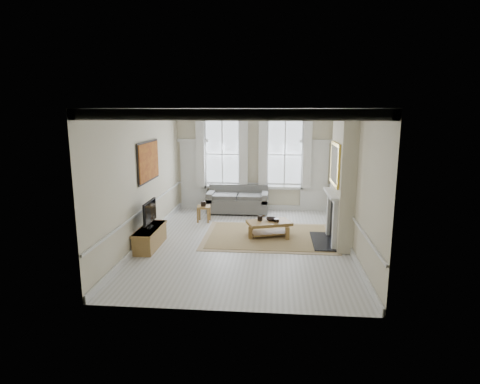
# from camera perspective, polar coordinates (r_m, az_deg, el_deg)

# --- Properties ---
(floor) EXTENTS (7.20, 7.20, 0.00)m
(floor) POSITION_cam_1_polar(r_m,az_deg,el_deg) (10.44, 0.74, -7.22)
(floor) COLOR #B7B5AD
(floor) RESTS_ON ground
(ceiling) EXTENTS (7.20, 7.20, 0.00)m
(ceiling) POSITION_cam_1_polar(r_m,az_deg,el_deg) (9.88, 0.80, 11.79)
(ceiling) COLOR white
(ceiling) RESTS_ON back_wall
(back_wall) EXTENTS (5.20, 0.00, 5.20)m
(back_wall) POSITION_cam_1_polar(r_m,az_deg,el_deg) (13.57, 1.92, 4.56)
(back_wall) COLOR beige
(back_wall) RESTS_ON floor
(left_wall) EXTENTS (0.00, 7.20, 7.20)m
(left_wall) POSITION_cam_1_polar(r_m,az_deg,el_deg) (10.54, -13.49, 2.17)
(left_wall) COLOR beige
(left_wall) RESTS_ON floor
(right_wall) EXTENTS (0.00, 7.20, 7.20)m
(right_wall) POSITION_cam_1_polar(r_m,az_deg,el_deg) (10.16, 15.55, 1.73)
(right_wall) COLOR beige
(right_wall) RESTS_ON floor
(window_left) EXTENTS (1.26, 0.20, 2.20)m
(window_left) POSITION_cam_1_polar(r_m,az_deg,el_deg) (13.60, -2.53, 5.42)
(window_left) COLOR #B2BCC6
(window_left) RESTS_ON back_wall
(window_right) EXTENTS (1.26, 0.20, 2.20)m
(window_right) POSITION_cam_1_polar(r_m,az_deg,el_deg) (13.48, 6.39, 5.31)
(window_right) COLOR #B2BCC6
(window_right) RESTS_ON back_wall
(door_left) EXTENTS (0.90, 0.08, 2.30)m
(door_left) POSITION_cam_1_polar(r_m,az_deg,el_deg) (13.88, -6.59, 2.36)
(door_left) COLOR silver
(door_left) RESTS_ON floor
(door_right) EXTENTS (0.90, 0.08, 2.30)m
(door_right) POSITION_cam_1_polar(r_m,az_deg,el_deg) (13.66, 10.52, 2.09)
(door_right) COLOR silver
(door_right) RESTS_ON floor
(painting) EXTENTS (0.05, 1.66, 1.06)m
(painting) POSITION_cam_1_polar(r_m,az_deg,el_deg) (10.76, -12.87, 4.28)
(painting) COLOR #BC7220
(painting) RESTS_ON left_wall
(chimney_breast) EXTENTS (0.35, 1.70, 3.38)m
(chimney_breast) POSITION_cam_1_polar(r_m,az_deg,el_deg) (10.33, 14.40, 1.94)
(chimney_breast) COLOR beige
(chimney_breast) RESTS_ON floor
(hearth) EXTENTS (0.55, 1.50, 0.05)m
(hearth) POSITION_cam_1_polar(r_m,az_deg,el_deg) (10.67, 11.68, -6.91)
(hearth) COLOR black
(hearth) RESTS_ON floor
(fireplace) EXTENTS (0.21, 1.45, 1.33)m
(fireplace) POSITION_cam_1_polar(r_m,az_deg,el_deg) (10.50, 12.92, -3.24)
(fireplace) COLOR silver
(fireplace) RESTS_ON floor
(mirror) EXTENTS (0.06, 1.26, 1.06)m
(mirror) POSITION_cam_1_polar(r_m,az_deg,el_deg) (10.24, 13.31, 3.90)
(mirror) COLOR gold
(mirror) RESTS_ON chimney_breast
(sofa) EXTENTS (1.99, 0.97, 0.89)m
(sofa) POSITION_cam_1_polar(r_m,az_deg,el_deg) (13.36, -0.30, -1.34)
(sofa) COLOR #5F5F5D
(sofa) RESTS_ON floor
(side_table) EXTENTS (0.45, 0.45, 0.49)m
(side_table) POSITION_cam_1_polar(r_m,az_deg,el_deg) (12.31, -5.18, -2.48)
(side_table) COLOR brown
(side_table) RESTS_ON floor
(rug) EXTENTS (3.50, 2.60, 0.02)m
(rug) POSITION_cam_1_polar(r_m,az_deg,el_deg) (10.94, 4.14, -6.29)
(rug) COLOR #92724B
(rug) RESTS_ON floor
(coffee_table) EXTENTS (1.30, 1.01, 0.43)m
(coffee_table) POSITION_cam_1_polar(r_m,az_deg,el_deg) (10.84, 4.16, -4.60)
(coffee_table) COLOR brown
(coffee_table) RESTS_ON rug
(ceramic_pot_a) EXTENTS (0.14, 0.14, 0.14)m
(ceramic_pot_a) POSITION_cam_1_polar(r_m,az_deg,el_deg) (10.86, 2.86, -3.75)
(ceramic_pot_a) COLOR black
(ceramic_pot_a) RESTS_ON coffee_table
(ceramic_pot_b) EXTENTS (0.13, 0.13, 0.09)m
(ceramic_pot_b) POSITION_cam_1_polar(r_m,az_deg,el_deg) (10.76, 5.23, -4.04)
(ceramic_pot_b) COLOR black
(ceramic_pot_b) RESTS_ON coffee_table
(bowl) EXTENTS (0.30, 0.30, 0.07)m
(bowl) POSITION_cam_1_polar(r_m,az_deg,el_deg) (10.91, 4.44, -3.87)
(bowl) COLOR black
(bowl) RESTS_ON coffee_table
(tv_stand) EXTENTS (0.45, 1.41, 0.50)m
(tv_stand) POSITION_cam_1_polar(r_m,az_deg,el_deg) (10.29, -12.67, -6.32)
(tv_stand) COLOR brown
(tv_stand) RESTS_ON floor
(tv) EXTENTS (0.08, 0.90, 0.68)m
(tv) POSITION_cam_1_polar(r_m,az_deg,el_deg) (10.11, -12.71, -2.84)
(tv) COLOR black
(tv) RESTS_ON tv_stand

